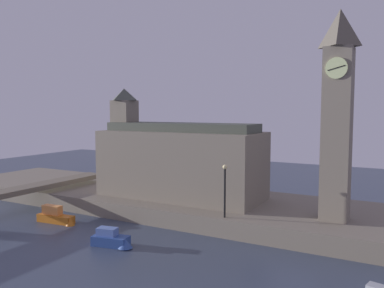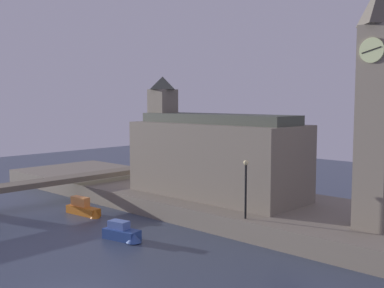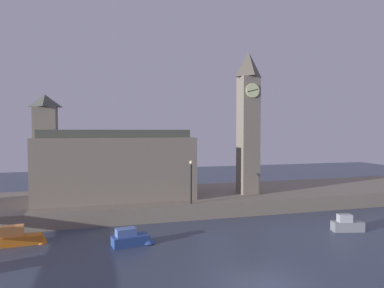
{
  "view_description": "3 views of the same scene",
  "coord_description": "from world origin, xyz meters",
  "px_view_note": "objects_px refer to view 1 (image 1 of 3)",
  "views": [
    {
      "loc": [
        12.21,
        -13.0,
        9.87
      ],
      "look_at": [
        -3.98,
        16.24,
        6.99
      ],
      "focal_mm": 36.87,
      "sensor_mm": 36.0,
      "label": 1
    },
    {
      "loc": [
        19.42,
        -11.63,
        9.85
      ],
      "look_at": [
        -4.96,
        14.22,
        6.52
      ],
      "focal_mm": 44.01,
      "sensor_mm": 36.0,
      "label": 2
    },
    {
      "loc": [
        -8.8,
        -16.78,
        8.54
      ],
      "look_at": [
        -0.23,
        14.14,
        7.28
      ],
      "focal_mm": 31.88,
      "sensor_mm": 36.0,
      "label": 3
    }
  ],
  "objects_px": {
    "clock_tower": "(337,113)",
    "boat_patrol_orange": "(57,217)",
    "boat_tour_blue": "(113,240)",
    "streetlamp": "(225,185)",
    "parliament_hall": "(177,160)"
  },
  "relations": [
    {
      "from": "streetlamp",
      "to": "clock_tower",
      "type": "bearing_deg",
      "value": 25.16
    },
    {
      "from": "clock_tower",
      "to": "streetlamp",
      "type": "relative_size",
      "value": 3.79
    },
    {
      "from": "boat_tour_blue",
      "to": "boat_patrol_orange",
      "type": "distance_m",
      "value": 8.48
    },
    {
      "from": "boat_patrol_orange",
      "to": "streetlamp",
      "type": "bearing_deg",
      "value": 14.8
    },
    {
      "from": "clock_tower",
      "to": "boat_patrol_orange",
      "type": "relative_size",
      "value": 3.94
    },
    {
      "from": "clock_tower",
      "to": "parliament_hall",
      "type": "distance_m",
      "value": 15.58
    },
    {
      "from": "parliament_hall",
      "to": "boat_tour_blue",
      "type": "distance_m",
      "value": 11.78
    },
    {
      "from": "boat_tour_blue",
      "to": "streetlamp",
      "type": "bearing_deg",
      "value": 44.37
    },
    {
      "from": "boat_tour_blue",
      "to": "boat_patrol_orange",
      "type": "bearing_deg",
      "value": 164.76
    },
    {
      "from": "parliament_hall",
      "to": "boat_patrol_orange",
      "type": "bearing_deg",
      "value": -129.6
    },
    {
      "from": "streetlamp",
      "to": "boat_patrol_orange",
      "type": "distance_m",
      "value": 15.24
    },
    {
      "from": "parliament_hall",
      "to": "boat_tour_blue",
      "type": "relative_size",
      "value": 4.67
    },
    {
      "from": "boat_tour_blue",
      "to": "boat_patrol_orange",
      "type": "relative_size",
      "value": 0.84
    },
    {
      "from": "boat_tour_blue",
      "to": "boat_patrol_orange",
      "type": "xyz_separation_m",
      "value": [
        -8.18,
        2.23,
        0.05
      ]
    },
    {
      "from": "clock_tower",
      "to": "parliament_hall",
      "type": "xyz_separation_m",
      "value": [
        -14.83,
        1.23,
        -4.61
      ]
    }
  ]
}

